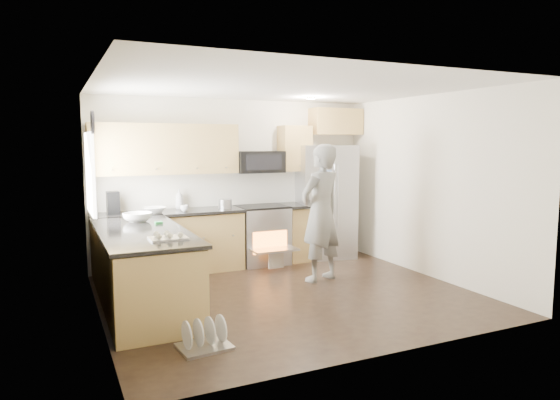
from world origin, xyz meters
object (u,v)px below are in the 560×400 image
stove_range (262,221)px  person (321,213)px  refrigerator (325,201)px  dish_rack (204,340)px

stove_range → person: person is taller
stove_range → refrigerator: refrigerator is taller
stove_range → dish_rack: (-1.79, -2.86, -0.60)m
person → refrigerator: bearing=-140.1°
stove_range → refrigerator: (1.15, 0.01, 0.26)m
stove_range → dish_rack: size_ratio=3.52×
refrigerator → stove_range: bearing=-169.6°
stove_range → refrigerator: bearing=0.4°
person → stove_range: bearing=-92.5°
refrigerator → dish_rack: size_ratio=3.70×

